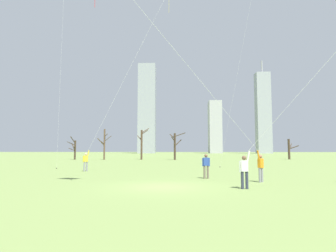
# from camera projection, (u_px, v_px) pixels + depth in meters

# --- Properties ---
(ground_plane) EXTENTS (400.00, 400.00, 0.00)m
(ground_plane) POSITION_uv_depth(u_px,v_px,m) (162.00, 187.00, 14.51)
(ground_plane) COLOR #7A934C
(kite_flyer_midfield_center_pink) EXTENTS (11.61, 4.29, 15.26)m
(kite_flyer_midfield_center_pink) POSITION_uv_depth(u_px,v_px,m) (310.00, 93.00, 12.94)
(kite_flyer_midfield_center_pink) COLOR #33384C
(kite_flyer_midfield_center_pink) RESTS_ON ground
(kite_flyer_foreground_left_yellow) EXTENTS (8.25, 2.98, 18.74)m
(kite_flyer_foreground_left_yellow) POSITION_uv_depth(u_px,v_px,m) (106.00, 119.00, 25.49)
(kite_flyer_foreground_left_yellow) COLOR gray
(kite_flyer_foreground_left_yellow) RESTS_ON ground
(kite_flyer_midfield_right_red) EXTENTS (9.93, 4.35, 12.43)m
(kite_flyer_midfield_right_red) POSITION_uv_depth(u_px,v_px,m) (221.00, 115.00, 15.84)
(kite_flyer_midfield_right_red) COLOR gray
(kite_flyer_midfield_right_red) RESTS_ON ground
(bystander_far_off_by_trees) EXTENTS (0.51, 0.22, 1.62)m
(bystander_far_off_by_trees) POSITION_uv_depth(u_px,v_px,m) (206.00, 165.00, 18.61)
(bystander_far_off_by_trees) COLOR #726656
(bystander_far_off_by_trees) RESTS_ON ground
(bare_tree_left_of_center) EXTENTS (3.04, 2.58, 5.11)m
(bare_tree_left_of_center) POSITION_uv_depth(u_px,v_px,m) (175.00, 145.00, 52.11)
(bare_tree_left_of_center) COLOR #423326
(bare_tree_left_of_center) RESTS_ON ground
(bare_tree_rightmost) EXTENTS (2.01, 1.61, 3.98)m
(bare_tree_rightmost) POSITION_uv_depth(u_px,v_px,m) (289.00, 149.00, 54.82)
(bare_tree_rightmost) COLOR #423326
(bare_tree_rightmost) RESTS_ON ground
(bare_tree_right_of_center) EXTENTS (1.74, 2.43, 4.40)m
(bare_tree_right_of_center) POSITION_uv_depth(u_px,v_px,m) (74.00, 149.00, 53.62)
(bare_tree_right_of_center) COLOR #423326
(bare_tree_right_of_center) RESTS_ON ground
(bare_tree_center) EXTENTS (2.49, 1.73, 5.80)m
(bare_tree_center) POSITION_uv_depth(u_px,v_px,m) (104.00, 144.00, 52.98)
(bare_tree_center) COLOR brown
(bare_tree_center) RESTS_ON ground
(bare_tree_leftmost) EXTENTS (2.32, 1.52, 6.07)m
(bare_tree_leftmost) POSITION_uv_depth(u_px,v_px,m) (142.00, 143.00, 53.25)
(bare_tree_leftmost) COLOR #4C3828
(bare_tree_leftmost) RESTS_ON ground
(skyline_mid_tower_left) EXTENTS (8.83, 6.03, 45.81)m
(skyline_mid_tower_left) POSITION_uv_depth(u_px,v_px,m) (147.00, 108.00, 143.47)
(skyline_mid_tower_left) COLOR #9EA3AD
(skyline_mid_tower_left) RESTS_ON ground
(skyline_wide_slab) EXTENTS (6.77, 5.75, 46.22)m
(skyline_wide_slab) POSITION_uv_depth(u_px,v_px,m) (263.00, 113.00, 138.15)
(skyline_wide_slab) COLOR #9EA3AD
(skyline_wide_slab) RESTS_ON ground
(skyline_short_annex) EXTENTS (6.30, 10.09, 26.75)m
(skyline_short_annex) POSITION_uv_depth(u_px,v_px,m) (215.00, 127.00, 144.85)
(skyline_short_annex) COLOR #B2B2B7
(skyline_short_annex) RESTS_ON ground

